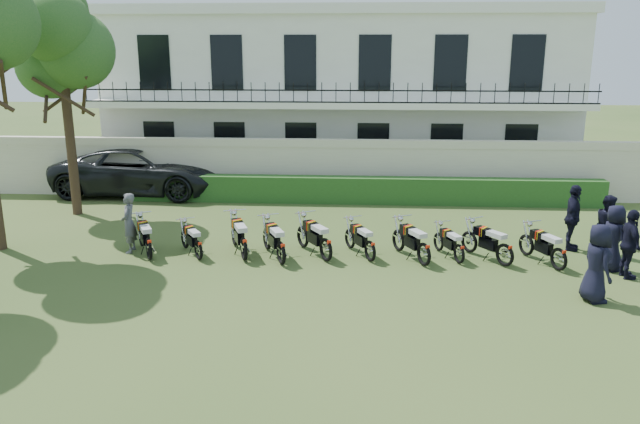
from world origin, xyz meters
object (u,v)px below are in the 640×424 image
(officer_0, at_px, (597,263))
(officer_2, at_px, (630,244))
(motorcycle_9, at_px, (559,254))
(motorcycle_2, at_px, (244,243))
(motorcycle_8, at_px, (505,249))
(motorcycle_6, at_px, (424,249))
(officer_5, at_px, (573,218))
(motorcycle_5, at_px, (370,246))
(tree_west_near, at_px, (61,42))
(motorcycle_4, at_px, (326,244))
(motorcycle_1, at_px, (198,245))
(motorcycle_7, at_px, (459,249))
(suv, at_px, (142,170))
(officer_3, at_px, (614,238))
(motorcycle_0, at_px, (149,244))
(officer_4, at_px, (608,225))
(motorcycle_3, at_px, (281,247))
(inspector, at_px, (129,223))

(officer_0, height_order, officer_2, officer_0)
(motorcycle_9, xyz_separation_m, officer_0, (0.21, -1.97, 0.44))
(motorcycle_2, relative_size, motorcycle_8, 1.18)
(motorcycle_6, height_order, officer_5, officer_5)
(motorcycle_5, bearing_deg, officer_0, -51.92)
(tree_west_near, relative_size, motorcycle_8, 4.70)
(motorcycle_4, xyz_separation_m, motorcycle_8, (4.80, -0.09, -0.02))
(motorcycle_2, distance_m, motorcycle_9, 8.40)
(motorcycle_1, bearing_deg, motorcycle_2, -33.11)
(motorcycle_9, bearing_deg, motorcycle_7, 146.90)
(motorcycle_1, distance_m, motorcycle_8, 8.32)
(suv, xyz_separation_m, officer_3, (15.36, -7.92, -0.06))
(motorcycle_0, bearing_deg, tree_west_near, 103.25)
(officer_0, bearing_deg, officer_2, -50.83)
(tree_west_near, height_order, motorcycle_2, tree_west_near)
(officer_4, bearing_deg, motorcycle_4, 109.80)
(motorcycle_4, height_order, motorcycle_7, motorcycle_4)
(motorcycle_4, bearing_deg, motorcycle_1, 149.62)
(motorcycle_5, height_order, motorcycle_7, motorcycle_5)
(motorcycle_3, distance_m, officer_4, 9.25)
(motorcycle_4, height_order, motorcycle_9, motorcycle_4)
(suv, xyz_separation_m, officer_2, (15.53, -8.52, -0.05))
(officer_4, bearing_deg, tree_west_near, 89.88)
(motorcycle_1, bearing_deg, officer_5, -24.62)
(motorcycle_8, bearing_deg, officer_0, -89.13)
(motorcycle_7, bearing_deg, officer_4, -6.39)
(motorcycle_3, relative_size, officer_3, 1.07)
(motorcycle_2, xyz_separation_m, motorcycle_6, (4.89, -0.11, -0.02))
(motorcycle_4, xyz_separation_m, motorcycle_6, (2.64, -0.20, -0.01))
(officer_5, bearing_deg, officer_4, -90.02)
(motorcycle_5, height_order, suv, suv)
(motorcycle_0, height_order, motorcycle_1, motorcycle_0)
(motorcycle_6, distance_m, suv, 13.16)
(tree_west_near, height_order, officer_5, tree_west_near)
(inspector, distance_m, officer_2, 13.46)
(motorcycle_1, relative_size, officer_3, 0.85)
(motorcycle_3, relative_size, officer_2, 1.05)
(motorcycle_5, relative_size, motorcycle_9, 0.94)
(officer_0, bearing_deg, motorcycle_5, 55.39)
(suv, bearing_deg, officer_2, -116.97)
(motorcycle_9, bearing_deg, officer_4, 17.12)
(motorcycle_0, xyz_separation_m, officer_4, (12.79, 1.42, 0.36))
(officer_0, bearing_deg, motorcycle_7, 39.41)
(motorcycle_5, distance_m, officer_5, 6.03)
(officer_2, xyz_separation_m, officer_4, (0.18, 1.94, -0.04))
(officer_5, bearing_deg, officer_2, -143.20)
(motorcycle_4, relative_size, officer_3, 1.02)
(motorcycle_9, bearing_deg, tree_west_near, 137.95)
(motorcycle_8, relative_size, officer_4, 0.98)
(officer_5, bearing_deg, motorcycle_0, 117.99)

